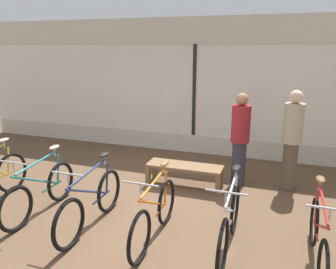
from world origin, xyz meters
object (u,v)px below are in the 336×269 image
Objects in this scene: bicycle_left at (41,191)px; bicycle_far_right at (318,238)px; display_bench at (185,169)px; customer_near_rack at (292,138)px; customer_by_window at (240,138)px; bicycle_center_right at (155,214)px; bicycle_center_left at (91,203)px; bicycle_right at (230,223)px.

bicycle_left is 1.01× the size of bicycle_far_right.
customer_near_rack is (1.83, 0.50, 0.62)m from display_bench.
bicycle_left is 0.97× the size of customer_by_window.
bicycle_left is at bearing 176.67° from bicycle_center_right.
customer_by_window reaches higher than bicycle_far_right.
bicycle_left is 3.52m from customer_by_window.
customer_near_rack is at bearing 53.32° from bicycle_center_right.
bicycle_left is at bearing -142.91° from customer_by_window.
customer_by_window is at bearing 69.45° from bicycle_center_right.
customer_near_rack is (2.70, 2.30, 0.59)m from bicycle_center_left.
bicycle_center_left is at bearing -129.40° from customer_by_window.
display_bench is at bearing 93.31° from bicycle_center_right.
bicycle_left is 4.32m from customer_near_rack.
bicycle_center_left reaches higher than bicycle_left.
display_bench is 0.80× the size of customer_by_window.
display_bench is (1.84, 1.70, -0.02)m from bicycle_left.
display_bench is at bearing -164.58° from customer_near_rack.
bicycle_center_right is at bearing -86.69° from display_bench.
bicycle_far_right is 0.95× the size of customer_by_window.
bicycle_center_left is 1.05× the size of bicycle_center_right.
bicycle_far_right is at bearing -60.53° from customer_by_window.
bicycle_left is at bearing 179.19° from bicycle_right.
customer_by_window is (2.78, 2.10, 0.55)m from bicycle_left.
customer_by_window reaches higher than display_bench.
bicycle_right is 2.05m from display_bench.
customer_near_rack is at bearing 30.94° from bicycle_left.
bicycle_right reaches higher than bicycle_center_right.
bicycle_center_right is at bearing -110.55° from customer_by_window.
customer_near_rack reaches higher than bicycle_right.
bicycle_center_left is 1.97m from bicycle_right.
bicycle_center_right is at bearing -175.84° from bicycle_right.
bicycle_center_left is at bearing 179.36° from bicycle_center_right.
bicycle_right reaches higher than display_bench.
customer_near_rack is at bearing 40.44° from bicycle_center_left.
customer_by_window is (1.81, 2.20, 0.55)m from bicycle_center_left.
bicycle_center_left is 1.01× the size of bicycle_right.
bicycle_right is at bearing 1.77° from bicycle_center_left.
bicycle_center_right is 0.95× the size of bicycle_right.
customer_near_rack reaches higher than bicycle_far_right.
bicycle_center_right is 1.81m from display_bench.
display_bench is (0.87, 1.80, -0.03)m from bicycle_center_left.
display_bench is (-1.09, 1.74, -0.04)m from bicycle_right.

